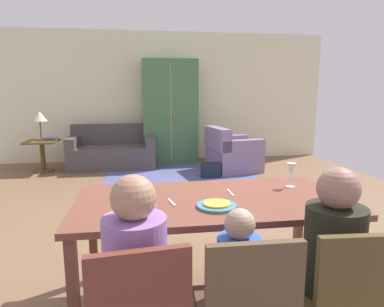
{
  "coord_description": "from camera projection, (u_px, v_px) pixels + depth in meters",
  "views": [
    {
      "loc": [
        -0.54,
        -3.42,
        1.48
      ],
      "look_at": [
        -0.03,
        -0.05,
        0.85
      ],
      "focal_mm": 31.8,
      "sensor_mm": 36.0,
      "label": 1
    }
  ],
  "objects": [
    {
      "name": "ground_plane",
      "position": [
        186.0,
        210.0,
        4.32
      ],
      "size": [
        6.93,
        6.53,
        0.02
      ],
      "primitive_type": "cube",
      "color": "brown"
    },
    {
      "name": "back_wall",
      "position": [
        166.0,
        97.0,
        7.3
      ],
      "size": [
        6.93,
        0.1,
        2.7
      ],
      "primitive_type": "cube",
      "color": "beige",
      "rests_on": "ground_plane"
    },
    {
      "name": "dining_table",
      "position": [
        211.0,
        208.0,
        2.32
      ],
      "size": [
        1.81,
        0.92,
        0.76
      ],
      "color": "brown",
      "rests_on": "ground_plane"
    },
    {
      "name": "plate_near_man",
      "position": [
        136.0,
        207.0,
        2.11
      ],
      "size": [
        0.25,
        0.25,
        0.02
      ],
      "primitive_type": "cylinder",
      "color": "teal",
      "rests_on": "dining_table"
    },
    {
      "name": "pizza_near_man",
      "position": [
        136.0,
        204.0,
        2.11
      ],
      "size": [
        0.17,
        0.17,
        0.01
      ],
      "primitive_type": "cylinder",
      "color": "gold",
      "rests_on": "plate_near_man"
    },
    {
      "name": "plate_near_child",
      "position": [
        217.0,
        206.0,
        2.13
      ],
      "size": [
        0.25,
        0.25,
        0.02
      ],
      "primitive_type": "cylinder",
      "color": "teal",
      "rests_on": "dining_table"
    },
    {
      "name": "pizza_near_child",
      "position": [
        217.0,
        204.0,
        2.12
      ],
      "size": [
        0.17,
        0.17,
        0.01
      ],
      "primitive_type": "cylinder",
      "color": "gold",
      "rests_on": "plate_near_child"
    },
    {
      "name": "wine_glass",
      "position": [
        291.0,
        170.0,
        2.55
      ],
      "size": [
        0.07,
        0.07,
        0.19
      ],
      "color": "silver",
      "rests_on": "dining_table"
    },
    {
      "name": "fork",
      "position": [
        172.0,
        202.0,
        2.21
      ],
      "size": [
        0.05,
        0.15,
        0.01
      ],
      "primitive_type": "cube",
      "rotation": [
        0.0,
        0.0,
        0.22
      ],
      "color": "silver",
      "rests_on": "dining_table"
    },
    {
      "name": "knife",
      "position": [
        230.0,
        193.0,
        2.42
      ],
      "size": [
        0.02,
        0.17,
        0.01
      ],
      "primitive_type": "cube",
      "rotation": [
        0.0,
        0.0,
        0.01
      ],
      "color": "silver",
      "rests_on": "dining_table"
    },
    {
      "name": "person_man",
      "position": [
        136.0,
        293.0,
        1.65
      ],
      "size": [
        0.31,
        0.41,
        1.11
      ],
      "color": "#26444A",
      "rests_on": "ground_plane"
    },
    {
      "name": "person_child",
      "position": [
        236.0,
        299.0,
        1.73
      ],
      "size": [
        0.22,
        0.29,
        0.92
      ],
      "color": "#373755",
      "rests_on": "ground_plane"
    },
    {
      "name": "dining_chair_woman",
      "position": [
        346.0,
        300.0,
        1.63
      ],
      "size": [
        0.45,
        0.45,
        0.87
      ],
      "color": "#4E3B1B",
      "rests_on": "ground_plane"
    },
    {
      "name": "person_woman",
      "position": [
        328.0,
        276.0,
        1.79
      ],
      "size": [
        0.3,
        0.41,
        1.11
      ],
      "color": "navy",
      "rests_on": "ground_plane"
    },
    {
      "name": "area_rug",
      "position": [
        180.0,
        174.0,
        6.11
      ],
      "size": [
        2.6,
        1.8,
        0.01
      ],
      "primitive_type": "cube",
      "color": "#515588",
      "rests_on": "ground_plane"
    },
    {
      "name": "couch",
      "position": [
        113.0,
        151.0,
        6.71
      ],
      "size": [
        1.64,
        0.86,
        0.82
      ],
      "color": "#484241",
      "rests_on": "ground_plane"
    },
    {
      "name": "armchair",
      "position": [
        231.0,
        154.0,
        6.39
      ],
      "size": [
        0.99,
        0.98,
        0.82
      ],
      "color": "slate",
      "rests_on": "ground_plane"
    },
    {
      "name": "armoire",
      "position": [
        170.0,
        112.0,
        6.98
      ],
      "size": [
        1.1,
        0.59,
        2.1
      ],
      "color": "#3F6D43",
      "rests_on": "ground_plane"
    },
    {
      "name": "side_table",
      "position": [
        42.0,
        152.0,
        6.26
      ],
      "size": [
        0.56,
        0.56,
        0.58
      ],
      "color": "#4E4218",
      "rests_on": "ground_plane"
    },
    {
      "name": "table_lamp",
      "position": [
        40.0,
        117.0,
        6.15
      ],
      "size": [
        0.26,
        0.26,
        0.54
      ],
      "color": "brown",
      "rests_on": "side_table"
    },
    {
      "name": "book_lower",
      "position": [
        50.0,
        140.0,
        6.28
      ],
      "size": [
        0.22,
        0.16,
        0.03
      ],
      "primitive_type": "cube",
      "color": "brown",
      "rests_on": "side_table"
    },
    {
      "name": "book_upper",
      "position": [
        50.0,
        138.0,
        6.28
      ],
      "size": [
        0.22,
        0.16,
        0.03
      ],
      "primitive_type": "cube",
      "color": "navy",
      "rests_on": "book_lower"
    },
    {
      "name": "handbag",
      "position": [
        211.0,
        170.0,
        5.87
      ],
      "size": [
        0.32,
        0.16,
        0.26
      ],
      "primitive_type": "cube",
      "color": "black",
      "rests_on": "ground_plane"
    }
  ]
}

